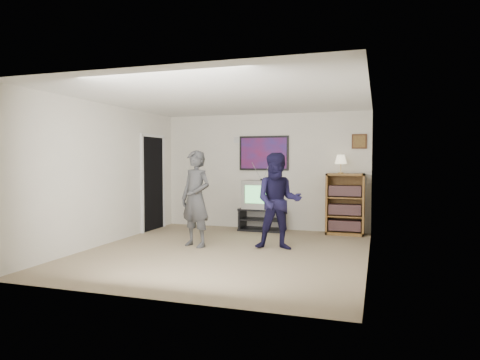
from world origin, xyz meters
The scene contains 13 objects.
room_shell centered at (0.00, 0.35, 1.25)m, with size 4.51×5.00×2.51m.
media_stand centered at (0.03, 2.23, 0.24)m, with size 0.95×0.53×0.48m.
crt_television centered at (0.01, 2.23, 0.77)m, with size 0.70×0.59×0.59m, color gray, non-canonical shape.
bookshelf centered at (1.75, 2.28, 0.62)m, with size 0.75×0.43×1.23m, color brown, non-canonical shape.
table_lamp centered at (1.65, 2.27, 1.42)m, with size 0.24×0.24×0.38m, color #FFF0C1, non-canonical shape.
person_tall centered at (-0.63, 0.25, 0.84)m, with size 0.61×0.40×1.67m, color #363639.
person_short centered at (0.78, 0.45, 0.81)m, with size 0.79×0.62×1.63m, color black.
controller_left centered at (-0.69, 0.46, 1.28)m, with size 0.04×0.13×0.04m, color white.
controller_right centered at (0.84, 0.73, 1.03)m, with size 0.03×0.11×0.03m, color white.
poster centered at (0.00, 2.48, 1.65)m, with size 1.10×0.03×0.75m, color black.
air_vent centered at (-0.55, 2.48, 1.95)m, with size 0.28×0.02×0.14m, color white.
small_picture centered at (2.00, 2.48, 1.88)m, with size 0.30×0.03×0.30m, color #452A16.
doorway centered at (-2.23, 1.60, 1.00)m, with size 0.03×0.85×2.00m, color black.
Camera 1 is at (2.37, -6.53, 1.51)m, focal length 32.00 mm.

